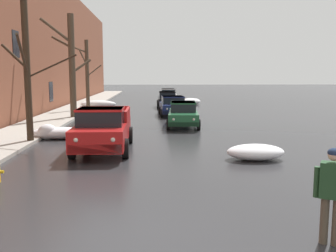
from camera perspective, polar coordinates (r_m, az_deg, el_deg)
The scene contains 16 objects.
ground_plane at distance 7.12m, azimuth -5.45°, elevation -17.45°, with size 200.00×200.00×0.00m, color #2B2B2D.
left_sidewalk_slab at distance 25.49m, azimuth -17.32°, elevation 0.82°, with size 2.91×80.00×0.14m, color #A8A399.
brick_townhouse_facade at distance 26.02m, azimuth -22.10°, elevation 13.10°, with size 0.63×80.00×11.34m.
snow_bank_near_corner_left at distance 34.64m, azimuth -10.38°, elevation 3.25°, with size 3.18×1.10×0.68m.
snow_bank_along_left_kerb at distance 37.67m, azimuth 3.50°, elevation 3.71°, with size 1.97×1.46×0.64m.
snow_bank_mid_block_left at distance 18.53m, azimuth -16.43°, elevation -0.97°, with size 2.63×1.06×0.72m.
snow_bank_near_corner_right at distance 13.87m, azimuth 13.02°, elevation -3.83°, with size 2.05×1.26×0.57m.
bare_tree_second_along_sidewalk at distance 17.47m, azimuth -20.44°, elevation 8.10°, with size 3.52×2.68×6.41m.
bare_tree_mid_block at distance 26.41m, azimuth -14.33°, elevation 8.95°, with size 3.03×1.75×6.95m.
bare_tree_far_down_block at distance 32.09m, azimuth -12.10°, elevation 7.71°, with size 2.70×1.50×5.77m.
pickup_truck_red_approaching_near_lane at distance 15.22m, azimuth -9.71°, elevation -0.41°, with size 2.18×5.19×1.76m.
sedan_green_parked_kerbside_close at distance 21.94m, azimuth 2.29°, elevation 1.87°, with size 2.05×4.43×1.42m.
sedan_darkblue_parked_kerbside_mid at distance 27.66m, azimuth 0.75°, elevation 3.12°, with size 2.12×3.94×1.42m.
sedan_black_parked_far_down_block at distance 34.50m, azimuth -0.12°, elevation 4.06°, with size 1.87×4.40×1.42m.
sedan_white_queued_behind_truck at distance 41.39m, azimuth 0.04°, elevation 4.69°, with size 1.91×3.89×1.42m.
pedestrian_with_coffee at distance 7.37m, azimuth 23.46°, elevation -8.60°, with size 0.60×0.43×1.76m.
Camera 1 is at (0.39, -6.43, 3.04)m, focal length 40.57 mm.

